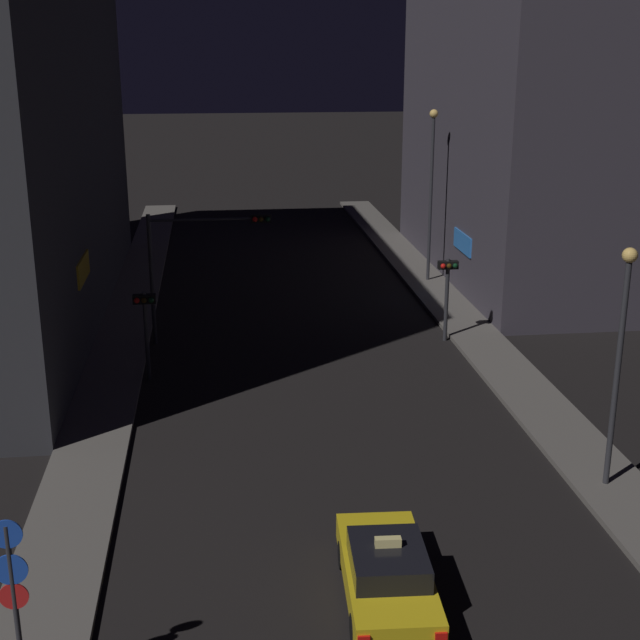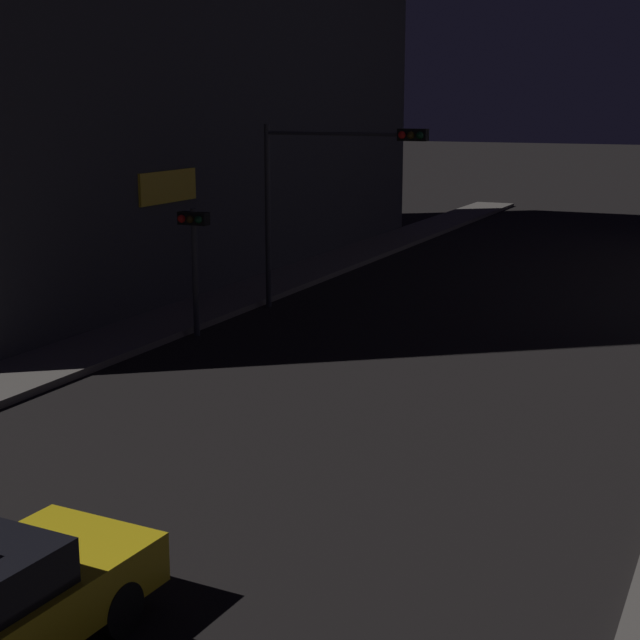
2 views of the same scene
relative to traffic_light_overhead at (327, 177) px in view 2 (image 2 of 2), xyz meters
name	(u,v)px [view 2 (image 2 of 2)]	position (x,y,z in m)	size (l,w,h in m)	color
sidewalk_left	(232,300)	(-3.20, 0.15, -3.77)	(2.17, 62.03, 0.17)	#5B5651
traffic_light_overhead	(327,177)	(0.00, 0.00, 0.00)	(4.84, 0.42, 5.28)	#2D2D33
traffic_light_left_kerb	(194,244)	(-1.87, -4.02, -1.47)	(0.80, 0.42, 3.28)	#2D2D33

